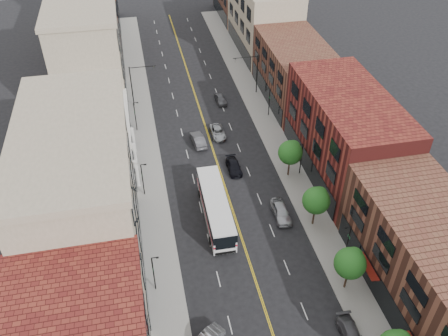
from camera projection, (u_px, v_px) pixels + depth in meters
ground at (273, 335)px, 47.51m from camera, size 220.00×220.00×0.00m
sidewalk_left at (146, 147)px, 72.76m from camera, size 4.00×110.00×0.15m
sidewalk_right at (271, 132)px, 75.98m from camera, size 4.00×110.00×0.15m
bldg_l_tanoffice at (86, 206)px, 49.19m from camera, size 10.00×22.00×18.00m
bldg_l_white at (95, 147)px, 66.12m from camera, size 10.00×14.00×8.00m
bldg_l_far_a at (90, 61)px, 76.09m from camera, size 10.00×20.00×18.00m
bldg_l_far_b at (93, 24)px, 92.39m from camera, size 10.00×20.00×15.00m
bldg_r_near at (440, 275)px, 47.16m from camera, size 10.00×26.00×10.00m
bldg_r_mid at (345, 134)px, 64.99m from camera, size 10.00×22.00×12.00m
bldg_r_far_a at (295, 72)px, 81.75m from camera, size 10.00×20.00×10.00m
bldg_r_far_b at (263, 17)px, 96.65m from camera, size 10.00×22.00×14.00m
tree_r_1 at (351, 262)px, 49.60m from camera, size 3.40×3.40×5.59m
tree_r_2 at (317, 200)px, 57.29m from camera, size 3.40×3.40×5.59m
tree_r_3 at (291, 152)px, 64.97m from camera, size 3.40×3.40×5.59m
lamp_l_1 at (154, 272)px, 50.06m from camera, size 0.81×0.55×5.05m
lamp_l_2 at (143, 178)px, 62.36m from camera, size 0.81×0.55×5.05m
lamp_l_3 at (135, 115)px, 74.65m from camera, size 0.81×0.55×5.05m
lamp_r_1 at (348, 240)px, 53.59m from camera, size 0.81×0.55×5.05m
lamp_r_2 at (301, 157)px, 65.89m from camera, size 0.81×0.55×5.05m
lamp_r_3 at (269, 100)px, 78.19m from camera, size 0.81×0.55×5.05m
signal_mast_left at (135, 81)px, 79.88m from camera, size 4.49×0.18×7.20m
signal_mast_right at (253, 70)px, 83.19m from camera, size 4.49×0.18×7.20m
city_bus at (216, 207)px, 59.50m from camera, size 3.30×13.07×3.35m
car_parked_mid at (351, 334)px, 46.84m from camera, size 2.00×4.62×1.32m
car_parked_far at (281, 212)px, 60.40m from camera, size 2.05×4.89×1.65m
car_lane_behind at (198, 140)px, 73.10m from camera, size 2.09×4.85×1.55m
car_lane_a at (234, 167)px, 68.00m from camera, size 1.85×4.45×1.29m
car_lane_b at (218, 132)px, 74.99m from camera, size 2.20×4.65×1.28m
car_lane_c at (220, 99)px, 83.08m from camera, size 1.87×4.11×1.37m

